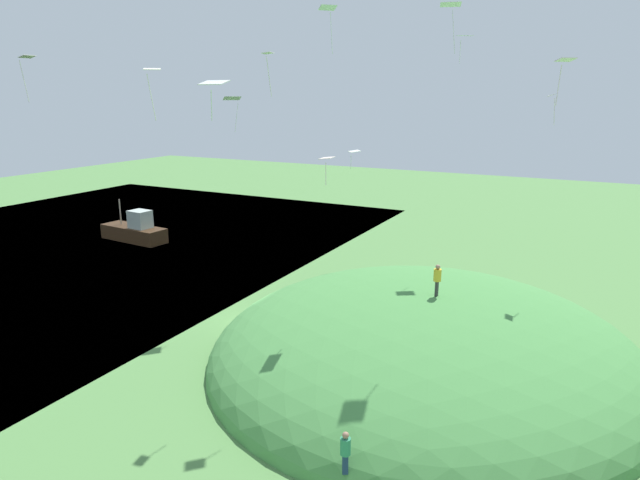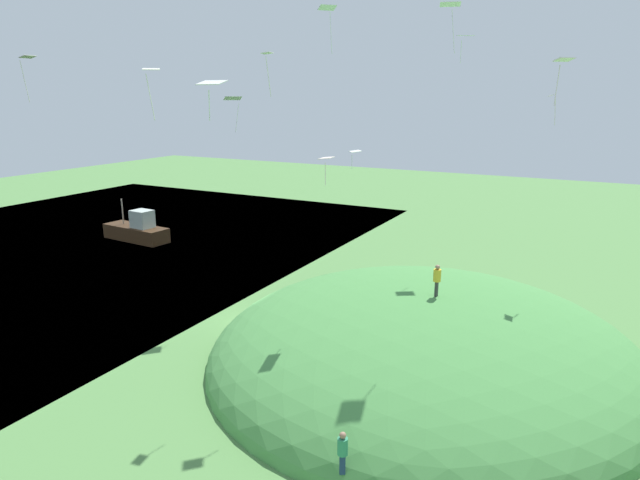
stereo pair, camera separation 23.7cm
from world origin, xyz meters
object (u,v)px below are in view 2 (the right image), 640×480
Objects in this scene: kite_3 at (151,75)px; kite_8 at (328,11)px; kite_5 at (451,7)px; kite_10 at (27,62)px; kite_1 at (465,37)px; kite_0 at (233,100)px; kite_6 at (267,58)px; kite_9 at (326,159)px; kite_11 at (552,99)px; kite_4 at (563,64)px; kite_12 at (212,84)px; person_near_shore at (343,448)px; boat_on_lake at (137,230)px; person_with_child at (437,277)px; kite_2 at (355,152)px.

kite_3 is 0.96× the size of kite_8.
kite_10 is (-17.91, -9.51, -2.46)m from kite_5.
kite_1 reaches higher than kite_10.
kite_0 is 9.68m from kite_6.
kite_1 is at bearing 24.16° from kite_0.
kite_11 is at bearing 42.64° from kite_9.
kite_8 reaches higher than kite_4.
kite_5 reaches higher than kite_3.
kite_9 is 1.01× the size of kite_12.
kite_11 is (-1.33, 11.80, -1.18)m from kite_4.
person_near_shore is 0.86× the size of kite_6.
boat_on_lake is 38.17m from kite_1.
kite_4 is at bearing 14.15° from kite_3.
kite_8 is 1.02× the size of kite_10.
kite_9 is (-5.28, 8.89, 9.47)m from person_near_shore.
kite_9 is at bearing -68.47° from kite_8.
kite_12 reaches higher than kite_9.
person_near_shore is 0.82× the size of kite_3.
boat_on_lake is 35.05m from kite_9.
kite_6 is (-7.69, 7.34, 14.34)m from person_near_shore.
kite_5 reaches higher than kite_1.
kite_11 is (39.46, -6.26, 13.36)m from boat_on_lake.
boat_on_lake is 3.38× the size of kite_5.
kite_5 is at bearing 25.54° from kite_9.
kite_1 is at bearing 69.86° from kite_9.
person_with_child is 1.24× the size of kite_2.
kite_6 is at bearing 66.75° from kite_3.
kite_4 is 11.94m from kite_11.
kite_2 is at bearing 96.96° from kite_6.
kite_3 is at bearing -165.85° from kite_4.
kite_4 is at bearing 28.67° from kite_12.
kite_4 reaches higher than kite_11.
kite_9 is (-5.27, -2.52, -7.15)m from kite_5.
kite_1 is 1.14× the size of kite_9.
kite_8 is at bearing -92.07° from person_near_shore.
kite_8 is (-5.48, -2.00, -0.06)m from kite_5.
kite_11 is (11.96, 10.34, -1.88)m from kite_6.
kite_1 reaches higher than kite_4.
kite_5 reaches higher than person_with_child.
person_with_child is 17.37m from kite_0.
kite_10 is at bearing -179.65° from kite_3.
kite_5 is 8.99m from kite_6.
boat_on_lake is at bearing 170.98° from kite_11.
kite_2 is 0.85× the size of kite_11.
kite_2 is 15.60m from kite_6.
kite_10 is at bearing -113.13° from kite_2.
kite_4 is 1.15× the size of kite_12.
kite_3 is (4.62, -11.85, 1.07)m from kite_0.
kite_11 is at bearing 150.85° from person_with_child.
kite_11 is at bearing 11.62° from kite_0.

